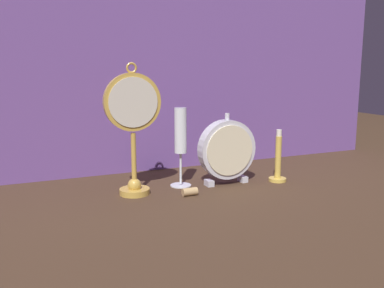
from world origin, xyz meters
The scene contains 7 objects.
ground_plane centered at (0.00, 0.00, 0.00)m, with size 4.00×4.00×0.00m, color #422D1E.
fabric_backdrop_drape centered at (0.00, 0.33, 0.38)m, with size 1.73×0.01×0.75m, color #6B478E.
pocket_watch_on_stand centered at (-0.18, 0.07, 0.19)m, with size 0.16×0.08×0.36m.
mantel_clock_silver centered at (0.11, 0.06, 0.11)m, with size 0.18×0.04×0.22m.
champagne_flute centered at (-0.03, 0.10, 0.15)m, with size 0.06×0.06×0.23m.
brass_candlestick centered at (0.27, 0.03, 0.06)m, with size 0.05×0.05×0.16m.
wine_cork centered at (-0.04, 0.00, 0.01)m, with size 0.02×0.02×0.04m, color tan.
Camera 1 is at (-0.49, -1.04, 0.35)m, focal length 40.00 mm.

